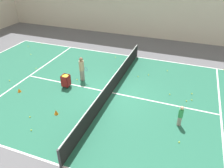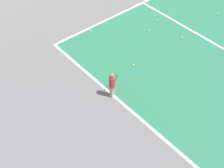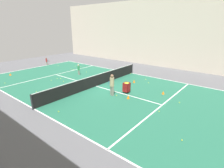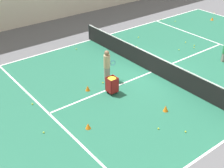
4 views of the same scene
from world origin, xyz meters
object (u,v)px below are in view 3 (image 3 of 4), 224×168
Objects in this scene: ball_cart at (127,86)px; training_cone_1 at (128,97)px; player_near_baseline at (47,61)px; child_midcourt at (79,69)px; coach_at_net at (112,84)px; tennis_net at (96,80)px; training_cone_0 at (134,81)px.

training_cone_1 is at bearing 40.70° from ball_cart.
training_cone_1 is at bearing -28.54° from player_near_baseline.
training_cone_1 is at bearing -8.64° from child_midcourt.
ball_cart is 3.17× the size of training_cone_1.
training_cone_1 is (-0.23, 1.41, -0.85)m from coach_at_net.
player_near_baseline reaches higher than tennis_net.
player_near_baseline is 13.85m from training_cone_0.
child_midcourt is 7.50m from ball_cart.
tennis_net is 11.87m from player_near_baseline.
tennis_net is 7.11× the size of coach_at_net.
ball_cart is at bearing -98.66° from coach_at_net.
ball_cart is (1.79, 14.76, -0.01)m from player_near_baseline.
ball_cart is at bearing -25.49° from player_near_baseline.
tennis_net is 13.79× the size of ball_cart.
child_midcourt is 6.62m from training_cone_0.
player_near_baseline is 1.23× the size of ball_cart.
child_midcourt is (-1.65, -4.30, 0.13)m from tennis_net.
coach_at_net is 6.14× the size of training_cone_1.
tennis_net is at bearing -29.12° from player_near_baseline.
coach_at_net reaches higher than player_near_baseline.
player_near_baseline is 7.39m from child_midcourt.
child_midcourt is at bearing -22.66° from player_near_baseline.
player_near_baseline is at bearing -86.13° from training_cone_0.
player_near_baseline reaches higher than training_cone_0.
tennis_net is 3.11m from ball_cart.
coach_at_net reaches higher than child_midcourt.
child_midcourt is at bearing -110.94° from tennis_net.
child_midcourt is at bearing -99.69° from ball_cart.
training_cone_0 is at bearing 145.51° from tennis_net.
coach_at_net is 7.23m from child_midcourt.
tennis_net is 43.64× the size of training_cone_1.
tennis_net is 3.79m from training_cone_0.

